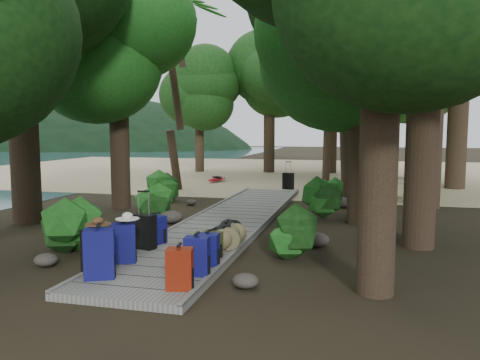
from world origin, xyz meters
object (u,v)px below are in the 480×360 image
(duffel_right_khaki, at_px, (230,236))
(lone_suitcase_on_sand, at_px, (288,181))
(backpack_left_a, at_px, (99,251))
(suitcase_on_boardwalk, at_px, (144,232))
(kayak, at_px, (217,178))
(backpack_right_b, at_px, (197,254))
(backpack_right_a, at_px, (180,267))
(backpack_left_c, at_px, (124,241))
(backpack_left_b, at_px, (96,249))
(backpack_right_c, at_px, (208,248))
(backpack_left_d, at_px, (155,228))
(sun_lounger, at_px, (356,180))
(duffel_right_black, at_px, (227,233))
(backpack_right_d, at_px, (212,243))

(duffel_right_khaki, bearing_deg, lone_suitcase_on_sand, 79.14)
(backpack_left_a, xyz_separation_m, suitcase_on_boardwalk, (-0.13, 1.80, -0.09))
(lone_suitcase_on_sand, distance_m, kayak, 4.02)
(backpack_right_b, distance_m, duffel_right_khaki, 1.85)
(backpack_right_a, bearing_deg, backpack_left_c, 131.99)
(backpack_left_b, height_order, backpack_right_c, backpack_left_b)
(backpack_left_a, xyz_separation_m, kayak, (-2.46, 14.16, -0.35))
(backpack_left_d, bearing_deg, suitcase_on_boardwalk, -69.44)
(backpack_left_a, distance_m, sun_lounger, 13.77)
(backpack_left_b, relative_size, duffel_right_khaki, 1.26)
(lone_suitcase_on_sand, height_order, sun_lounger, lone_suitcase_on_sand)
(backpack_left_c, xyz_separation_m, backpack_left_d, (-0.07, 1.41, -0.07))
(backpack_right_c, distance_m, sun_lounger, 12.45)
(backpack_right_a, bearing_deg, backpack_left_b, 154.82)
(backpack_left_d, xyz_separation_m, backpack_right_b, (1.50, -1.78, 0.03))
(duffel_right_black, relative_size, kayak, 0.21)
(backpack_right_b, relative_size, suitcase_on_boardwalk, 1.03)
(backpack_left_c, relative_size, sun_lounger, 0.38)
(backpack_right_c, relative_size, suitcase_on_boardwalk, 0.91)
(backpack_left_a, relative_size, duffel_right_khaki, 1.36)
(duffel_right_black, xyz_separation_m, kayak, (-3.73, 11.61, -0.15))
(backpack_left_b, bearing_deg, backpack_right_b, 31.76)
(backpack_left_a, bearing_deg, duffel_right_khaki, 33.73)
(backpack_left_d, relative_size, backpack_right_c, 1.03)
(lone_suitcase_on_sand, xyz_separation_m, sun_lounger, (2.62, 1.01, -0.01))
(backpack_right_a, bearing_deg, suitcase_on_boardwalk, 115.18)
(backpack_left_d, xyz_separation_m, kayak, (-2.33, 11.89, -0.24))
(backpack_left_b, height_order, kayak, backpack_left_b)
(kayak, height_order, sun_lounger, sun_lounger)
(suitcase_on_boardwalk, xyz_separation_m, sun_lounger, (3.83, 11.46, -0.11))
(kayak, bearing_deg, suitcase_on_boardwalk, -68.38)
(backpack_right_a, distance_m, kayak, 14.83)
(backpack_left_b, distance_m, backpack_right_d, 1.97)
(backpack_left_c, height_order, backpack_right_d, backpack_left_c)
(backpack_left_d, xyz_separation_m, duffel_right_black, (1.39, 0.28, -0.09))
(backpack_right_a, xyz_separation_m, duffel_right_black, (-0.09, 2.72, -0.11))
(lone_suitcase_on_sand, bearing_deg, sun_lounger, 40.56)
(duffel_right_black, height_order, sun_lounger, sun_lounger)
(suitcase_on_boardwalk, distance_m, sun_lounger, 12.09)
(duffel_right_black, bearing_deg, backpack_left_b, -128.92)
(backpack_right_d, bearing_deg, backpack_right_c, -67.28)
(backpack_right_b, distance_m, duffel_right_black, 2.06)
(backpack_right_a, relative_size, lone_suitcase_on_sand, 0.99)
(backpack_left_a, bearing_deg, backpack_left_d, 67.68)
(backpack_left_d, height_order, duffel_right_khaki, backpack_left_d)
(backpack_left_a, relative_size, lone_suitcase_on_sand, 1.28)
(duffel_right_khaki, xyz_separation_m, sun_lounger, (2.31, 10.92, 0.01))
(backpack_right_a, height_order, backpack_right_c, backpack_right_a)
(backpack_left_d, height_order, duffel_right_black, backpack_left_d)
(backpack_left_c, bearing_deg, backpack_right_a, -61.18)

